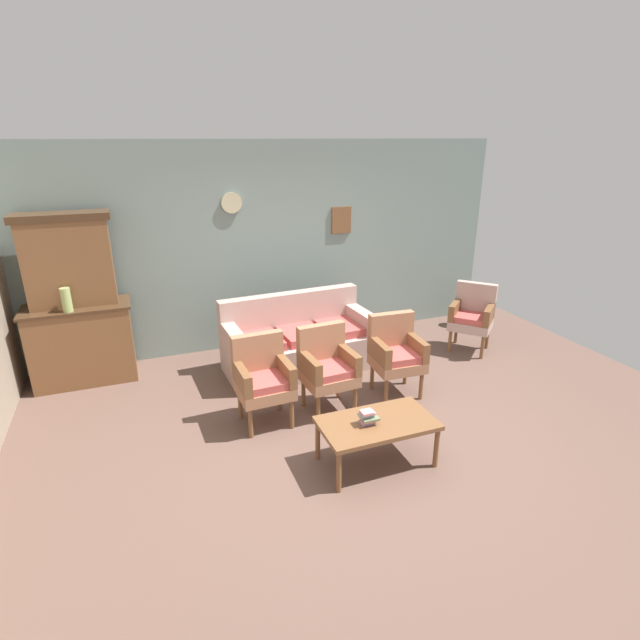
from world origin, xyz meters
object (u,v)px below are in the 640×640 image
(armchair_row_middle, at_px, (263,377))
(armchair_near_cabinet, at_px, (396,352))
(side_cabinet, at_px, (83,343))
(wingback_chair_by_fireplace, at_px, (472,315))
(armchair_near_couch_end, at_px, (327,365))
(book_stack_on_table, at_px, (368,417))
(vase_on_cabinet, at_px, (66,300))
(coffee_table, at_px, (377,426))
(floral_couch, at_px, (299,343))
(floor_vase_by_wall, at_px, (469,307))

(armchair_row_middle, bearing_deg, armchair_near_cabinet, 2.32)
(side_cabinet, bearing_deg, wingback_chair_by_fireplace, -10.37)
(wingback_chair_by_fireplace, bearing_deg, armchair_near_couch_end, -162.58)
(armchair_row_middle, distance_m, book_stack_on_table, 1.22)
(vase_on_cabinet, relative_size, coffee_table, 0.27)
(floral_couch, bearing_deg, book_stack_on_table, -92.36)
(armchair_near_cabinet, bearing_deg, wingback_chair_by_fireplace, 24.32)
(armchair_near_cabinet, height_order, floor_vase_by_wall, armchair_near_cabinet)
(armchair_near_couch_end, relative_size, armchair_near_cabinet, 1.00)
(armchair_near_cabinet, distance_m, coffee_table, 1.34)
(coffee_table, height_order, floor_vase_by_wall, floor_vase_by_wall)
(floral_couch, bearing_deg, armchair_near_couch_end, -92.33)
(vase_on_cabinet, distance_m, book_stack_on_table, 3.52)
(armchair_near_couch_end, bearing_deg, armchair_near_cabinet, 3.37)
(floral_couch, bearing_deg, armchair_row_middle, -124.56)
(vase_on_cabinet, xyz_separation_m, wingback_chair_by_fireplace, (4.86, -0.69, -0.56))
(side_cabinet, xyz_separation_m, coffee_table, (2.47, -2.66, -0.09))
(floral_couch, relative_size, armchair_near_couch_end, 2.07)
(floral_couch, xyz_separation_m, armchair_near_cabinet, (0.79, -1.00, 0.17))
(armchair_row_middle, relative_size, armchair_near_couch_end, 1.00)
(coffee_table, bearing_deg, wingback_chair_by_fireplace, 37.44)
(vase_on_cabinet, relative_size, wingback_chair_by_fireplace, 0.30)
(armchair_near_couch_end, bearing_deg, vase_on_cabinet, 149.83)
(floral_couch, height_order, armchair_near_cabinet, same)
(floral_couch, xyz_separation_m, armchair_row_middle, (-0.73, -1.06, 0.17))
(side_cabinet, relative_size, armchair_near_couch_end, 1.28)
(side_cabinet, height_order, armchair_near_cabinet, side_cabinet)
(vase_on_cabinet, distance_m, armchair_near_couch_end, 2.92)
(side_cabinet, distance_m, floral_couch, 2.53)
(side_cabinet, xyz_separation_m, book_stack_on_table, (2.37, -2.67, 0.02))
(side_cabinet, relative_size, floral_couch, 0.62)
(armchair_near_couch_end, distance_m, book_stack_on_table, 1.04)
(armchair_row_middle, height_order, coffee_table, armchair_row_middle)
(vase_on_cabinet, bearing_deg, book_stack_on_table, -45.58)
(armchair_near_couch_end, relative_size, floor_vase_by_wall, 1.60)
(floral_couch, bearing_deg, vase_on_cabinet, 171.22)
(armchair_row_middle, bearing_deg, wingback_chair_by_fireplace, 13.90)
(vase_on_cabinet, bearing_deg, floor_vase_by_wall, 0.92)
(coffee_table, bearing_deg, armchair_row_middle, 126.01)
(wingback_chair_by_fireplace, bearing_deg, side_cabinet, 169.63)
(armchair_row_middle, xyz_separation_m, coffee_table, (0.74, -1.02, -0.12))
(armchair_row_middle, distance_m, floor_vase_by_wall, 3.95)
(armchair_row_middle, height_order, book_stack_on_table, armchair_row_middle)
(armchair_row_middle, distance_m, armchair_near_cabinet, 1.53)
(side_cabinet, xyz_separation_m, wingback_chair_by_fireplace, (4.80, -0.88, 0.03))
(armchair_near_couch_end, xyz_separation_m, floor_vase_by_wall, (2.94, 1.53, -0.22))
(wingback_chair_by_fireplace, xyz_separation_m, book_stack_on_table, (-2.43, -1.79, -0.01))
(vase_on_cabinet, relative_size, armchair_near_cabinet, 0.30)
(coffee_table, bearing_deg, floral_couch, 90.33)
(floor_vase_by_wall, bearing_deg, floral_couch, -170.67)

